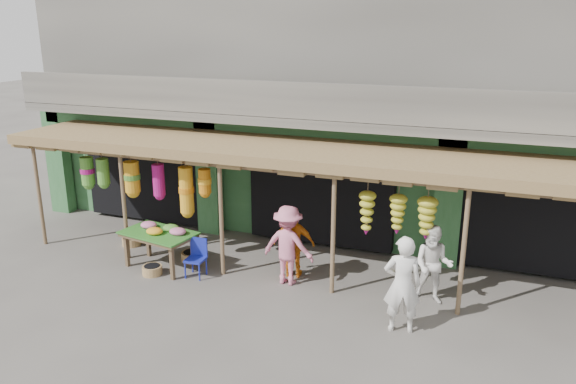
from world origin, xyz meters
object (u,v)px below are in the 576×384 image
(blue_chair, at_px, (197,255))
(person_vendor, at_px, (294,243))
(person_right, at_px, (433,265))
(person_shopper, at_px, (288,245))
(flower_table, at_px, (160,234))
(person_front, at_px, (402,284))

(blue_chair, distance_m, person_vendor, 2.14)
(person_right, distance_m, person_shopper, 2.96)
(flower_table, height_order, person_shopper, person_shopper)
(person_vendor, xyz_separation_m, person_shopper, (-0.01, -0.35, 0.09))
(person_front, bearing_deg, blue_chair, -23.24)
(flower_table, relative_size, person_front, 0.99)
(person_front, bearing_deg, person_shopper, -37.15)
(blue_chair, bearing_deg, flower_table, 172.27)
(person_front, bearing_deg, flower_table, -22.51)
(blue_chair, bearing_deg, person_front, -11.93)
(person_front, distance_m, person_shopper, 2.80)
(person_front, xyz_separation_m, person_right, (0.38, 1.31, -0.11))
(person_vendor, bearing_deg, person_front, 142.55)
(person_shopper, bearing_deg, person_vendor, -88.05)
(flower_table, height_order, person_right, person_right)
(person_shopper, bearing_deg, person_front, 159.91)
(blue_chair, bearing_deg, person_right, 3.86)
(person_front, distance_m, person_right, 1.37)
(blue_chair, xyz_separation_m, person_vendor, (2.00, 0.70, 0.30))
(person_right, height_order, person_shopper, person_shopper)
(person_right, bearing_deg, flower_table, -172.87)
(person_front, xyz_separation_m, person_shopper, (-2.58, 1.10, -0.05))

